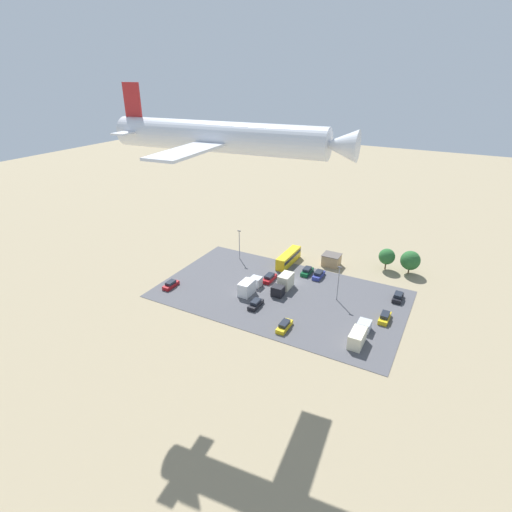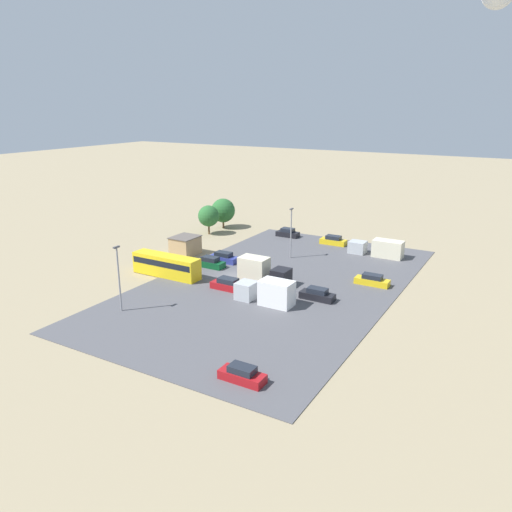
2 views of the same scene
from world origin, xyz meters
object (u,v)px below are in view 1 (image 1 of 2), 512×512
(parked_truck_0, at_px, (249,286))
(parked_car_0, at_px, (171,285))
(parked_car_4, at_px, (284,326))
(parked_truck_2, at_px, (359,334))
(parked_truck_1, at_px, (284,284))
(parked_car_6, at_px, (256,304))
(parked_car_2, at_px, (269,278))
(airplane, at_px, (228,138))
(bus, at_px, (288,258))
(shed_building, at_px, (331,260))
(parked_car_1, at_px, (398,297))
(parked_car_3, at_px, (385,317))
(parked_car_7, at_px, (307,271))
(parked_car_5, at_px, (319,275))

(parked_truck_0, bearing_deg, parked_car_0, -158.36)
(parked_car_4, bearing_deg, parked_truck_2, -166.76)
(parked_truck_1, bearing_deg, parked_car_6, 76.94)
(parked_car_2, relative_size, parked_truck_2, 0.53)
(parked_car_2, xyz_separation_m, parked_truck_0, (1.64, 7.08, 0.80))
(parked_truck_1, bearing_deg, parked_car_4, 115.49)
(parked_car_6, height_order, airplane, airplane)
(bus, xyz_separation_m, parked_truck_0, (1.82, 17.96, -0.22))
(shed_building, xyz_separation_m, parked_car_2, (10.48, 15.41, -0.80))
(parked_car_0, xyz_separation_m, parked_car_1, (-48.36, -19.60, 0.04))
(shed_building, height_order, parked_car_3, shed_building)
(parked_car_2, height_order, parked_car_7, parked_car_7)
(parked_truck_2, xyz_separation_m, airplane, (18.62, 14.91, 36.73))
(bus, bearing_deg, parked_truck_1, 109.56)
(parked_car_7, bearing_deg, parked_truck_1, -100.33)
(parked_car_0, distance_m, parked_car_7, 33.70)
(shed_building, distance_m, parked_truck_2, 32.31)
(parked_car_2, bearing_deg, parked_car_3, 172.05)
(shed_building, xyz_separation_m, parked_car_3, (-17.98, 19.38, -0.79))
(parked_car_7, bearing_deg, parked_car_5, -6.12)
(bus, bearing_deg, parked_truck_0, 84.20)
(parked_truck_1, xyz_separation_m, parked_truck_2, (-20.68, 10.70, -0.27))
(parked_truck_1, bearing_deg, shed_building, -107.31)
(parked_truck_0, bearing_deg, parked_truck_1, 35.27)
(airplane, bearing_deg, parked_car_7, 175.08)
(parked_car_0, relative_size, parked_car_2, 0.92)
(parked_car_5, relative_size, parked_car_6, 1.05)
(parked_car_4, xyz_separation_m, parked_truck_0, (13.23, -9.36, 0.83))
(shed_building, distance_m, parked_car_1, 21.25)
(parked_car_2, distance_m, airplane, 47.24)
(parked_car_4, bearing_deg, bus, -67.34)
(parked_car_4, bearing_deg, parked_car_2, -54.82)
(bus, distance_m, parked_car_3, 31.96)
(parked_car_1, bearing_deg, bus, -10.24)
(parked_car_2, distance_m, parked_truck_1, 5.57)
(parked_car_1, bearing_deg, parked_truck_1, 18.27)
(parked_car_0, relative_size, parked_car_3, 0.94)
(parked_car_4, xyz_separation_m, parked_car_6, (8.89, -4.45, 0.01))
(parked_truck_2, bearing_deg, airplane, -141.32)
(parked_car_6, bearing_deg, parked_truck_1, -103.06)
(shed_building, height_order, parked_car_4, shed_building)
(parked_car_3, relative_size, parked_car_6, 1.04)
(parked_car_4, bearing_deg, shed_building, -88.00)
(parked_car_4, distance_m, parked_car_6, 9.94)
(parked_car_3, relative_size, parked_car_4, 0.98)
(parked_car_6, bearing_deg, bus, -83.72)
(parked_car_1, relative_size, parked_car_6, 0.95)
(shed_building, height_order, airplane, airplane)
(bus, relative_size, parked_car_7, 2.38)
(parked_car_5, bearing_deg, shed_building, -93.70)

